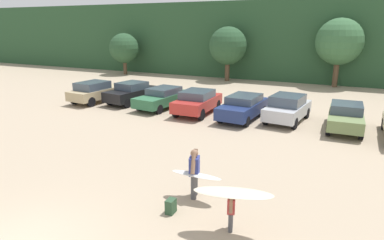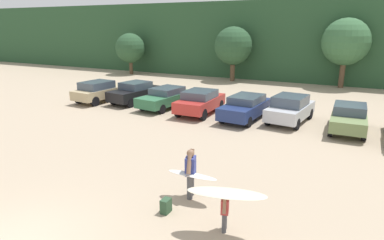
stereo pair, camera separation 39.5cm
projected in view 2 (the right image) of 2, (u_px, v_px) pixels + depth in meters
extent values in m
cube|color=#284C2D|center=(294.00, 39.00, 38.43)|extent=(108.00, 12.00, 7.99)
cylinder|color=brown|center=(131.00, 67.00, 39.70)|extent=(0.41, 0.41, 1.55)
sphere|color=#284C2D|center=(130.00, 48.00, 39.10)|extent=(3.39, 3.39, 3.39)
cylinder|color=brown|center=(232.00, 72.00, 34.66)|extent=(0.47, 0.47, 1.93)
sphere|color=#284C2D|center=(233.00, 46.00, 33.96)|extent=(3.81, 3.81, 3.81)
cylinder|color=brown|center=(342.00, 75.00, 30.83)|extent=(0.47, 0.47, 2.35)
sphere|color=#38663D|center=(346.00, 42.00, 30.03)|extent=(4.18, 4.18, 4.18)
cube|color=tan|center=(101.00, 92.00, 25.36)|extent=(2.18, 4.42, 0.67)
cube|color=#3F4C5B|center=(97.00, 85.00, 24.88)|extent=(1.86, 2.33, 0.55)
cylinder|color=black|center=(107.00, 93.00, 27.03)|extent=(0.27, 0.71, 0.69)
cylinder|color=black|center=(123.00, 95.00, 26.19)|extent=(0.27, 0.71, 0.69)
cylinder|color=black|center=(79.00, 99.00, 24.71)|extent=(0.27, 0.71, 0.69)
cylinder|color=black|center=(95.00, 101.00, 23.87)|extent=(0.27, 0.71, 0.69)
cube|color=black|center=(136.00, 94.00, 24.93)|extent=(2.37, 4.45, 0.71)
cube|color=#3F4C5B|center=(136.00, 85.00, 24.80)|extent=(1.92, 2.14, 0.50)
cylinder|color=black|center=(141.00, 94.00, 26.58)|extent=(0.30, 0.66, 0.64)
cylinder|color=black|center=(156.00, 96.00, 25.69)|extent=(0.30, 0.66, 0.64)
cylinder|color=black|center=(114.00, 100.00, 24.37)|extent=(0.30, 0.66, 0.64)
cylinder|color=black|center=(130.00, 103.00, 23.47)|extent=(0.30, 0.66, 0.64)
cube|color=#2D6642|center=(166.00, 99.00, 23.39)|extent=(2.29, 4.75, 0.65)
cube|color=#3F4C5B|center=(167.00, 91.00, 23.37)|extent=(1.88, 2.33, 0.44)
cylinder|color=black|center=(170.00, 98.00, 25.12)|extent=(0.29, 0.63, 0.61)
cylinder|color=black|center=(188.00, 101.00, 24.27)|extent=(0.29, 0.63, 0.61)
cylinder|color=black|center=(143.00, 106.00, 22.69)|extent=(0.29, 0.63, 0.61)
cylinder|color=black|center=(162.00, 109.00, 21.83)|extent=(0.29, 0.63, 0.61)
cube|color=#B72D28|center=(200.00, 103.00, 21.75)|extent=(1.96, 4.19, 0.69)
cube|color=#3F4C5B|center=(200.00, 94.00, 21.54)|extent=(1.78, 2.13, 0.48)
cylinder|color=black|center=(197.00, 103.00, 23.39)|extent=(0.23, 0.72, 0.71)
cylinder|color=black|center=(220.00, 105.00, 22.66)|extent=(0.23, 0.72, 0.71)
cylinder|color=black|center=(178.00, 112.00, 21.01)|extent=(0.23, 0.72, 0.71)
cylinder|color=black|center=(203.00, 115.00, 20.29)|extent=(0.23, 0.72, 0.71)
cube|color=navy|center=(245.00, 109.00, 20.42)|extent=(2.13, 4.54, 0.71)
cube|color=#3F4C5B|center=(247.00, 99.00, 20.41)|extent=(1.82, 2.38, 0.43)
cylinder|color=black|center=(242.00, 108.00, 22.12)|extent=(0.26, 0.64, 0.62)
cylinder|color=black|center=(266.00, 111.00, 21.31)|extent=(0.26, 0.64, 0.62)
cylinder|color=black|center=(222.00, 118.00, 19.72)|extent=(0.26, 0.64, 0.62)
cylinder|color=black|center=(248.00, 122.00, 18.91)|extent=(0.26, 0.64, 0.62)
cube|color=silver|center=(290.00, 111.00, 19.86)|extent=(2.27, 4.25, 0.71)
cube|color=#3F4C5B|center=(290.00, 101.00, 19.60)|extent=(1.90, 2.23, 0.58)
cylinder|color=black|center=(284.00, 110.00, 21.47)|extent=(0.29, 0.67, 0.65)
cylinder|color=black|center=(310.00, 114.00, 20.60)|extent=(0.29, 0.67, 0.65)
cylinder|color=black|center=(268.00, 120.00, 19.31)|extent=(0.29, 0.67, 0.65)
cylinder|color=black|center=(297.00, 124.00, 18.44)|extent=(0.29, 0.67, 0.65)
cube|color=#6B7F4C|center=(349.00, 119.00, 18.14)|extent=(1.84, 4.28, 0.62)
cube|color=#3F4C5B|center=(350.00, 109.00, 18.11)|extent=(1.64, 1.98, 0.49)
cylinder|color=black|center=(334.00, 117.00, 19.76)|extent=(0.24, 0.72, 0.71)
cylinder|color=black|center=(364.00, 120.00, 19.11)|extent=(0.24, 0.72, 0.71)
cylinder|color=black|center=(331.00, 130.00, 17.33)|extent=(0.24, 0.72, 0.71)
cylinder|color=black|center=(364.00, 134.00, 16.69)|extent=(0.24, 0.72, 0.71)
cylinder|color=#4C4C51|center=(190.00, 188.00, 11.05)|extent=(0.19, 0.19, 0.81)
cylinder|color=#4C4C51|center=(191.00, 184.00, 11.33)|extent=(0.19, 0.19, 0.81)
cube|color=#333D8C|center=(191.00, 166.00, 11.00)|extent=(0.41, 0.48, 0.62)
sphere|color=#8C664C|center=(191.00, 153.00, 10.88)|extent=(0.26, 0.26, 0.26)
cylinder|color=#8C664C|center=(189.00, 164.00, 10.74)|extent=(0.25, 0.44, 0.64)
cylinder|color=#8C664C|center=(192.00, 159.00, 11.17)|extent=(0.23, 0.38, 0.66)
cylinder|color=#4C4C51|center=(224.00, 224.00, 9.28)|extent=(0.13, 0.13, 0.55)
cylinder|color=#4C4C51|center=(225.00, 220.00, 9.46)|extent=(0.13, 0.13, 0.55)
cube|color=#B23838|center=(225.00, 206.00, 9.24)|extent=(0.28, 0.33, 0.42)
sphere|color=#8C664C|center=(225.00, 196.00, 9.16)|extent=(0.18, 0.18, 0.18)
cylinder|color=#8C664C|center=(224.00, 205.00, 9.06)|extent=(0.16, 0.27, 0.45)
cylinder|color=#8C664C|center=(226.00, 200.00, 9.35)|extent=(0.13, 0.17, 0.45)
ellipsoid|color=white|center=(192.00, 175.00, 10.90)|extent=(1.74, 0.50, 0.13)
ellipsoid|color=beige|center=(227.00, 193.00, 8.96)|extent=(2.24, 1.15, 0.11)
cube|color=#2D4C33|center=(166.00, 206.00, 10.28)|extent=(0.24, 0.34, 0.45)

